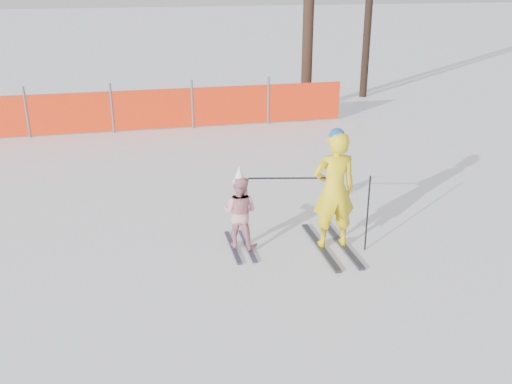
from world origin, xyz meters
TOP-DOWN VIEW (x-y plane):
  - ground at (0.00, 0.00)m, footprint 120.00×120.00m
  - adult at (1.16, 0.57)m, footprint 0.64×1.55m
  - child at (-0.16, 0.85)m, footprint 0.66×1.06m
  - ski_poles at (1.07, 0.54)m, footprint 1.66×0.48m
  - safety_fence at (-4.10, 7.80)m, footprint 16.00×0.06m

SIDE VIEW (x-z plane):
  - ground at x=0.00m, z-range 0.00..0.00m
  - safety_fence at x=-4.10m, z-range -0.07..1.18m
  - child at x=-0.16m, z-range -0.06..1.21m
  - ski_poles at x=1.07m, z-range 0.25..1.40m
  - adult at x=1.16m, z-range 0.00..1.81m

